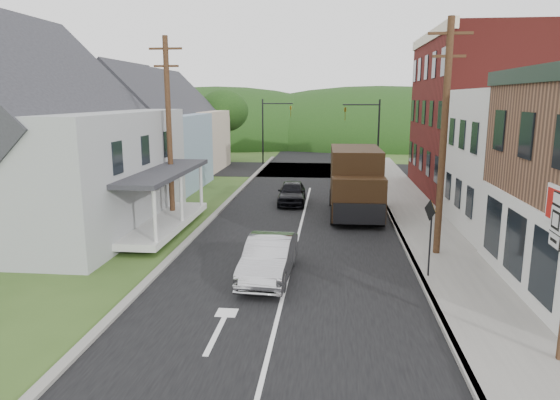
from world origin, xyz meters
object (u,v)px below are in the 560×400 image
(silver_sedan, at_px, (269,258))
(delivery_van, at_px, (356,182))
(warning_sign, at_px, (430,227))
(dark_sedan, at_px, (292,193))

(silver_sedan, distance_m, delivery_van, 10.44)
(delivery_van, distance_m, warning_sign, 9.61)
(silver_sedan, relative_size, delivery_van, 0.69)
(silver_sedan, bearing_deg, dark_sedan, 93.47)
(warning_sign, bearing_deg, delivery_van, 84.21)
(delivery_van, xyz_separation_m, warning_sign, (2.07, -9.39, 0.07))
(delivery_van, bearing_deg, silver_sedan, -109.70)
(silver_sedan, xyz_separation_m, delivery_van, (3.34, 9.83, 1.06))
(dark_sedan, bearing_deg, delivery_van, -37.85)
(silver_sedan, height_order, delivery_van, delivery_van)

